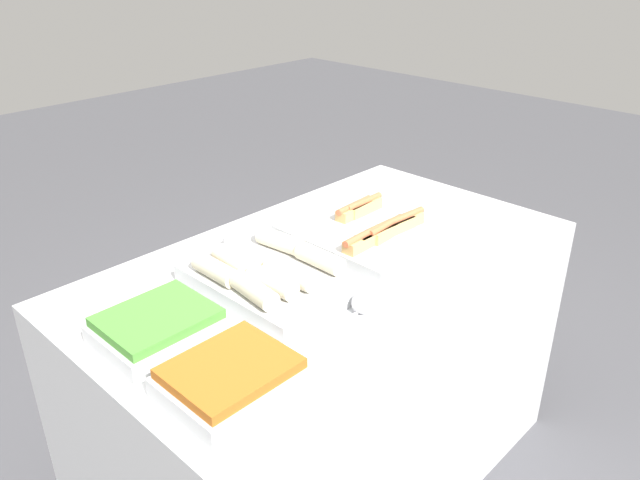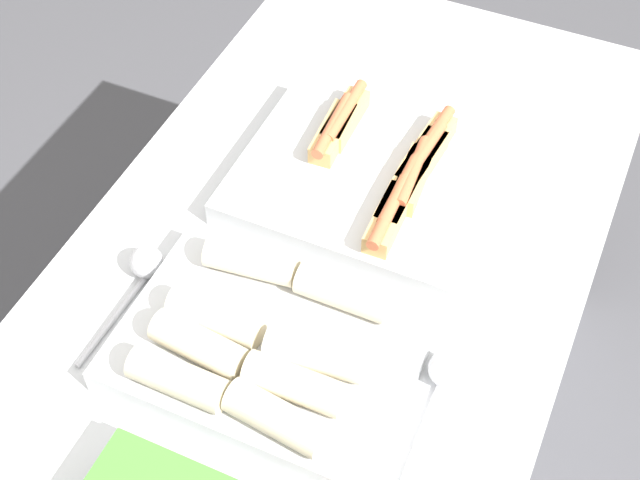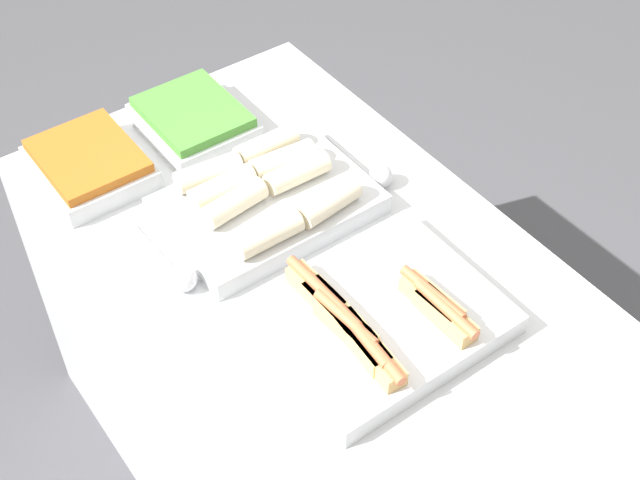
{
  "view_description": "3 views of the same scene",
  "coord_description": "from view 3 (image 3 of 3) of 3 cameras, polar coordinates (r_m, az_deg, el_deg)",
  "views": [
    {
      "loc": [
        -1.23,
        -1.14,
        1.78
      ],
      "look_at": [
        -0.04,
        0.0,
        0.97
      ],
      "focal_mm": 35.0,
      "sensor_mm": 36.0,
      "label": 1
    },
    {
      "loc": [
        -0.89,
        -0.38,
        2.09
      ],
      "look_at": [
        -0.04,
        0.0,
        0.97
      ],
      "focal_mm": 50.0,
      "sensor_mm": 36.0,
      "label": 2
    },
    {
      "loc": [
        1.0,
        -0.76,
        2.29
      ],
      "look_at": [
        -0.04,
        0.0,
        0.97
      ],
      "focal_mm": 50.0,
      "sensor_mm": 36.0,
      "label": 3
    }
  ],
  "objects": [
    {
      "name": "serving_spoon_far",
      "position": [
        2.08,
        3.71,
        4.2
      ],
      "size": [
        0.24,
        0.06,
        0.06
      ],
      "color": "silver",
      "rests_on": "counter"
    },
    {
      "name": "tray_side_front",
      "position": [
        2.15,
        -14.54,
        4.71
      ],
      "size": [
        0.28,
        0.23,
        0.07
      ],
      "color": "silver",
      "rests_on": "counter"
    },
    {
      "name": "tray_side_back",
      "position": [
        2.23,
        -8.1,
        7.59
      ],
      "size": [
        0.28,
        0.23,
        0.07
      ],
      "color": "silver",
      "rests_on": "counter"
    },
    {
      "name": "counter",
      "position": [
        2.23,
        0.63,
        -10.02
      ],
      "size": [
        1.56,
        0.86,
        0.89
      ],
      "color": "silver",
      "rests_on": "ground_plane"
    },
    {
      "name": "serving_spoon_near",
      "position": [
        1.87,
        -8.9,
        -2.29
      ],
      "size": [
        0.25,
        0.06,
        0.06
      ],
      "color": "silver",
      "rests_on": "counter"
    },
    {
      "name": "tray_hotdogs",
      "position": [
        1.77,
        3.7,
        -4.95
      ],
      "size": [
        0.38,
        0.45,
        0.1
      ],
      "color": "silver",
      "rests_on": "counter"
    },
    {
      "name": "tray_wraps",
      "position": [
        1.99,
        -3.46,
        2.67
      ],
      "size": [
        0.32,
        0.46,
        0.1
      ],
      "color": "silver",
      "rests_on": "counter"
    }
  ]
}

